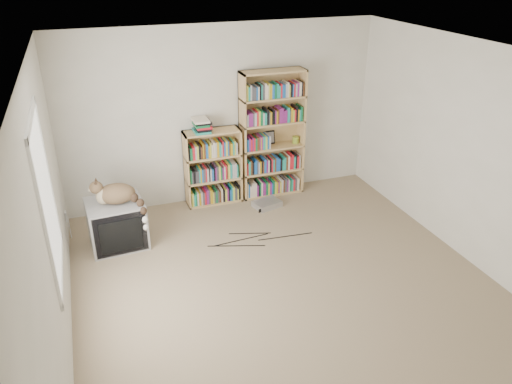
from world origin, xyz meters
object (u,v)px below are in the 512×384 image
object	(u,v)px
crt_tv	(117,223)
bookcase_tall	(272,137)
bookcase_short	(213,169)
dvd_player	(267,204)
cat	(120,197)

from	to	relation	value
crt_tv	bookcase_tall	world-z (taller)	bookcase_tall
bookcase_short	dvd_player	xyz separation A→B (m)	(0.67, -0.44, -0.46)
crt_tv	bookcase_short	xyz separation A→B (m)	(1.44, 0.75, 0.21)
crt_tv	dvd_player	distance (m)	2.15
cat	bookcase_short	distance (m)	1.60
cat	dvd_player	bearing A→B (deg)	17.92
bookcase_short	dvd_player	bearing A→B (deg)	-32.85
dvd_player	bookcase_short	bearing A→B (deg)	131.86
bookcase_tall	dvd_player	bearing A→B (deg)	-117.57
crt_tv	bookcase_tall	distance (m)	2.53
crt_tv	cat	distance (m)	0.40
crt_tv	bookcase_tall	size ratio (longest dim) A/B	0.38
crt_tv	bookcase_short	world-z (taller)	bookcase_short
cat	bookcase_short	xyz separation A→B (m)	(1.36, 0.83, -0.17)
bookcase_tall	bookcase_short	bearing A→B (deg)	-179.96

